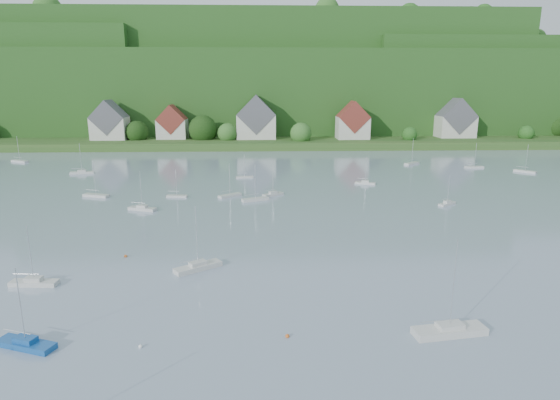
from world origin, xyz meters
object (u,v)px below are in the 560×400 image
Objects in this scene: near_sailboat_4 at (449,330)px; near_sailboat_1 at (26,343)px; near_sailboat_6 at (34,282)px; near_sailboat_3 at (198,266)px.

near_sailboat_1 is at bearing 172.53° from near_sailboat_4.
near_sailboat_6 is (-47.69, 13.77, -0.07)m from near_sailboat_4.
near_sailboat_4 is at bearing -12.54° from near_sailboat_6.
near_sailboat_6 is at bearing 155.21° from near_sailboat_4.
near_sailboat_3 is 0.88× the size of near_sailboat_4.
near_sailboat_4 is at bearing 20.90° from near_sailboat_1.
near_sailboat_4 is at bearing -68.44° from near_sailboat_3.
near_sailboat_3 is at bearing 73.61° from near_sailboat_1.
near_sailboat_4 reaches higher than near_sailboat_1.
near_sailboat_6 is at bearing 157.36° from near_sailboat_3.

